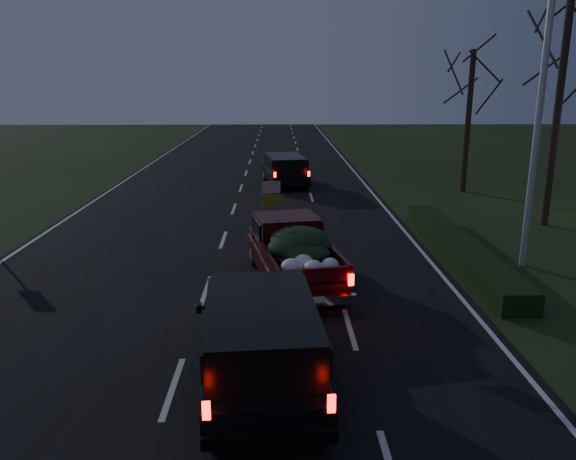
# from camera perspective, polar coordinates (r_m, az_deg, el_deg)

# --- Properties ---
(ground) EXTENTS (120.00, 120.00, 0.00)m
(ground) POSITION_cam_1_polar(r_m,az_deg,el_deg) (15.48, -8.32, -6.13)
(ground) COLOR black
(ground) RESTS_ON ground
(road_asphalt) EXTENTS (14.00, 120.00, 0.02)m
(road_asphalt) POSITION_cam_1_polar(r_m,az_deg,el_deg) (15.47, -8.32, -6.10)
(road_asphalt) COLOR black
(road_asphalt) RESTS_ON ground
(hedge_row) EXTENTS (1.00, 10.00, 0.60)m
(hedge_row) POSITION_cam_1_polar(r_m,az_deg,el_deg) (19.01, 16.88, -1.67)
(hedge_row) COLOR black
(hedge_row) RESTS_ON ground
(light_pole) EXTENTS (0.50, 0.90, 9.16)m
(light_pole) POSITION_cam_1_polar(r_m,az_deg,el_deg) (17.98, 24.45, 13.52)
(light_pole) COLOR silver
(light_pole) RESTS_ON ground
(bare_tree_mid) EXTENTS (3.60, 3.60, 8.50)m
(bare_tree_mid) POSITION_cam_1_polar(r_m,az_deg,el_deg) (23.80, 26.25, 15.46)
(bare_tree_mid) COLOR black
(bare_tree_mid) RESTS_ON ground
(bare_tree_far) EXTENTS (3.60, 3.60, 7.00)m
(bare_tree_far) POSITION_cam_1_polar(r_m,az_deg,el_deg) (29.89, 18.09, 13.66)
(bare_tree_far) COLOR black
(bare_tree_far) RESTS_ON ground
(pickup_truck) EXTENTS (2.77, 5.21, 2.59)m
(pickup_truck) POSITION_cam_1_polar(r_m,az_deg,el_deg) (15.70, 0.52, -1.91)
(pickup_truck) COLOR #400810
(pickup_truck) RESTS_ON ground
(lead_suv) EXTENTS (2.58, 4.85, 1.33)m
(lead_suv) POSITION_cam_1_polar(r_m,az_deg,el_deg) (30.49, -0.30, 6.40)
(lead_suv) COLOR black
(lead_suv) RESTS_ON ground
(rear_suv) EXTENTS (2.49, 4.94, 1.38)m
(rear_suv) POSITION_cam_1_polar(r_m,az_deg,el_deg) (10.37, -2.74, -10.68)
(rear_suv) COLOR black
(rear_suv) RESTS_ON ground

